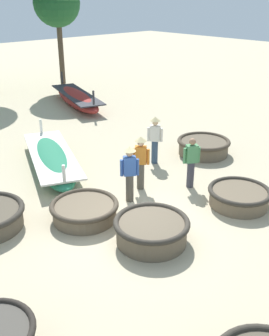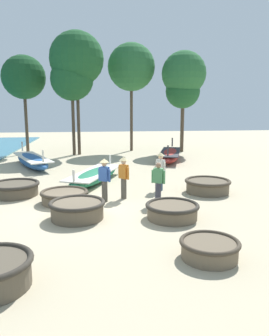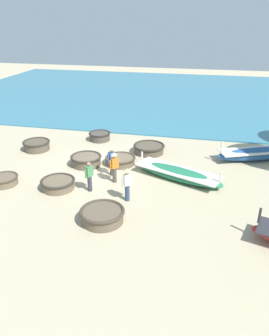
{
  "view_description": "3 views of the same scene",
  "coord_description": "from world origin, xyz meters",
  "px_view_note": "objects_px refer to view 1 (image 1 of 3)",
  "views": [
    {
      "loc": [
        -5.69,
        -6.32,
        5.45
      ],
      "look_at": [
        1.44,
        1.47,
        0.72
      ],
      "focal_mm": 42.0,
      "sensor_mm": 36.0,
      "label": 1
    },
    {
      "loc": [
        0.44,
        -11.09,
        3.51
      ],
      "look_at": [
        2.15,
        1.97,
        1.12
      ],
      "focal_mm": 35.0,
      "sensor_mm": 36.0,
      "label": 2
    },
    {
      "loc": [
        16.42,
        5.79,
        7.98
      ],
      "look_at": [
        1.6,
        2.49,
        0.89
      ],
      "focal_mm": 35.0,
      "sensor_mm": 36.0,
      "label": 3
    }
  ],
  "objects_px": {
    "fisherman_crouching": "(130,170)",
    "coracle_tilted": "(239,196)",
    "coracle_far_right": "(85,210)",
    "tree_tall_back": "(57,3)",
    "coracle_upturned": "(203,146)",
    "fisherman_standing_left": "(141,159)",
    "long_boat_ochre_hull": "(77,98)",
    "fisherman_hauling": "(155,137)",
    "long_boat_green_hull": "(52,159)",
    "coracle_front_left": "(152,230)",
    "fisherman_with_hat": "(191,162)"
  },
  "relations": [
    {
      "from": "long_boat_green_hull",
      "to": "fisherman_with_hat",
      "type": "relative_size",
      "value": 3.29
    },
    {
      "from": "fisherman_with_hat",
      "to": "fisherman_crouching",
      "type": "distance_m",
      "value": 2.05
    },
    {
      "from": "tree_tall_back",
      "to": "coracle_upturned",
      "type": "bearing_deg",
      "value": -100.8
    },
    {
      "from": "coracle_far_right",
      "to": "long_boat_green_hull",
      "type": "height_order",
      "value": "long_boat_green_hull"
    },
    {
      "from": "coracle_tilted",
      "to": "tree_tall_back",
      "type": "relative_size",
      "value": 0.28
    },
    {
      "from": "coracle_far_right",
      "to": "fisherman_crouching",
      "type": "xyz_separation_m",
      "value": [
        1.52,
        -0.07,
        0.7
      ]
    },
    {
      "from": "fisherman_standing_left",
      "to": "tree_tall_back",
      "type": "xyz_separation_m",
      "value": [
        6.15,
        13.78,
        3.91
      ]
    },
    {
      "from": "long_boat_ochre_hull",
      "to": "coracle_far_right",
      "type": "bearing_deg",
      "value": -123.85
    },
    {
      "from": "long_boat_ochre_hull",
      "to": "fisherman_hauling",
      "type": "height_order",
      "value": "fisherman_hauling"
    },
    {
      "from": "coracle_far_right",
      "to": "tree_tall_back",
      "type": "bearing_deg",
      "value": 59.04
    },
    {
      "from": "coracle_tilted",
      "to": "long_boat_ochre_hull",
      "type": "height_order",
      "value": "long_boat_ochre_hull"
    },
    {
      "from": "coracle_upturned",
      "to": "fisherman_crouching",
      "type": "distance_m",
      "value": 4.51
    },
    {
      "from": "coracle_upturned",
      "to": "fisherman_standing_left",
      "type": "relative_size",
      "value": 1.16
    },
    {
      "from": "coracle_front_left",
      "to": "fisherman_with_hat",
      "type": "bearing_deg",
      "value": 23.54
    },
    {
      "from": "long_boat_ochre_hull",
      "to": "fisherman_crouching",
      "type": "distance_m",
      "value": 10.79
    },
    {
      "from": "coracle_upturned",
      "to": "long_boat_ochre_hull",
      "type": "bearing_deg",
      "value": 86.77
    },
    {
      "from": "coracle_upturned",
      "to": "coracle_tilted",
      "type": "xyz_separation_m",
      "value": [
        -2.3,
        -3.08,
        -0.03
      ]
    },
    {
      "from": "long_boat_green_hull",
      "to": "fisherman_hauling",
      "type": "relative_size",
      "value": 3.1
    },
    {
      "from": "long_boat_ochre_hull",
      "to": "fisherman_hauling",
      "type": "distance_m",
      "value": 8.51
    },
    {
      "from": "coracle_upturned",
      "to": "long_boat_ochre_hull",
      "type": "relative_size",
      "value": 0.33
    },
    {
      "from": "coracle_front_left",
      "to": "coracle_tilted",
      "type": "relative_size",
      "value": 1.04
    },
    {
      "from": "fisherman_hauling",
      "to": "fisherman_standing_left",
      "type": "bearing_deg",
      "value": -147.16
    },
    {
      "from": "coracle_upturned",
      "to": "fisherman_crouching",
      "type": "height_order",
      "value": "fisherman_crouching"
    },
    {
      "from": "fisherman_crouching",
      "to": "fisherman_standing_left",
      "type": "bearing_deg",
      "value": 25.51
    },
    {
      "from": "tree_tall_back",
      "to": "fisherman_standing_left",
      "type": "bearing_deg",
      "value": -114.07
    },
    {
      "from": "long_boat_green_hull",
      "to": "fisherman_with_hat",
      "type": "bearing_deg",
      "value": -60.98
    },
    {
      "from": "coracle_front_left",
      "to": "fisherman_crouching",
      "type": "xyz_separation_m",
      "value": [
        0.96,
        1.85,
        0.63
      ]
    },
    {
      "from": "tree_tall_back",
      "to": "fisherman_hauling",
      "type": "bearing_deg",
      "value": -109.34
    },
    {
      "from": "fisherman_with_hat",
      "to": "tree_tall_back",
      "type": "relative_size",
      "value": 0.25
    },
    {
      "from": "coracle_tilted",
      "to": "tree_tall_back",
      "type": "bearing_deg",
      "value": 73.55
    },
    {
      "from": "long_boat_ochre_hull",
      "to": "fisherman_with_hat",
      "type": "bearing_deg",
      "value": -105.99
    },
    {
      "from": "fisherman_crouching",
      "to": "tree_tall_back",
      "type": "distance_m",
      "value": 16.22
    },
    {
      "from": "fisherman_with_hat",
      "to": "fisherman_hauling",
      "type": "bearing_deg",
      "value": 75.91
    },
    {
      "from": "coracle_tilted",
      "to": "long_boat_ochre_hull",
      "type": "relative_size",
      "value": 0.3
    },
    {
      "from": "fisherman_crouching",
      "to": "fisherman_hauling",
      "type": "height_order",
      "value": "same"
    },
    {
      "from": "long_boat_green_hull",
      "to": "tree_tall_back",
      "type": "relative_size",
      "value": 0.82
    },
    {
      "from": "coracle_upturned",
      "to": "long_boat_green_hull",
      "type": "bearing_deg",
      "value": 149.94
    },
    {
      "from": "fisherman_crouching",
      "to": "coracle_tilted",
      "type": "bearing_deg",
      "value": -46.98
    },
    {
      "from": "long_boat_green_hull",
      "to": "fisherman_standing_left",
      "type": "distance_m",
      "value": 3.46
    },
    {
      "from": "coracle_far_right",
      "to": "tree_tall_back",
      "type": "distance_m",
      "value": 17.04
    },
    {
      "from": "coracle_front_left",
      "to": "fisherman_crouching",
      "type": "bearing_deg",
      "value": 62.57
    },
    {
      "from": "coracle_far_right",
      "to": "long_boat_ochre_hull",
      "type": "distance_m",
      "value": 11.49
    },
    {
      "from": "coracle_upturned",
      "to": "fisherman_standing_left",
      "type": "bearing_deg",
      "value": -172.52
    },
    {
      "from": "coracle_far_right",
      "to": "fisherman_standing_left",
      "type": "height_order",
      "value": "fisherman_standing_left"
    },
    {
      "from": "coracle_front_left",
      "to": "coracle_tilted",
      "type": "distance_m",
      "value": 3.07
    },
    {
      "from": "coracle_far_right",
      "to": "fisherman_hauling",
      "type": "distance_m",
      "value": 4.29
    },
    {
      "from": "fisherman_standing_left",
      "to": "fisherman_hauling",
      "type": "height_order",
      "value": "same"
    },
    {
      "from": "fisherman_with_hat",
      "to": "coracle_front_left",
      "type": "bearing_deg",
      "value": -156.46
    },
    {
      "from": "tree_tall_back",
      "to": "long_boat_ochre_hull",
      "type": "bearing_deg",
      "value": -114.27
    },
    {
      "from": "long_boat_green_hull",
      "to": "fisherman_crouching",
      "type": "bearing_deg",
      "value": -84.46
    }
  ]
}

